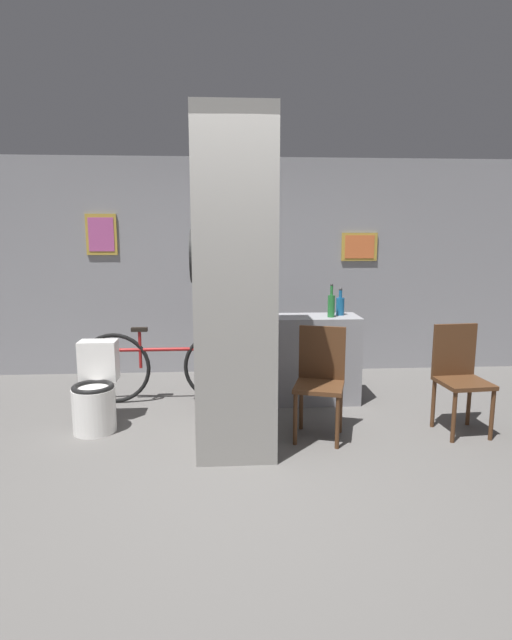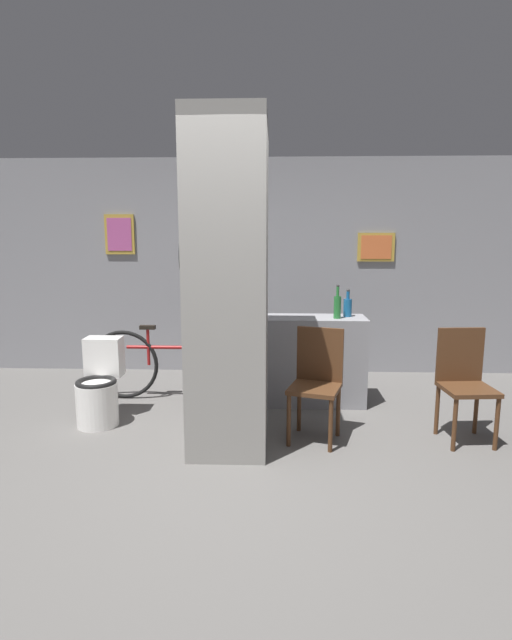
{
  "view_description": "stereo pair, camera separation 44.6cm",
  "coord_description": "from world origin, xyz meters",
  "px_view_note": "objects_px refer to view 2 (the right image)",
  "views": [
    {
      "loc": [
        -0.16,
        -3.49,
        1.73
      ],
      "look_at": [
        0.12,
        0.9,
        0.95
      ],
      "focal_mm": 28.0,
      "sensor_mm": 36.0,
      "label": 1
    },
    {
      "loc": [
        0.29,
        -3.49,
        1.73
      ],
      "look_at": [
        0.12,
        0.9,
        0.95
      ],
      "focal_mm": 28.0,
      "sensor_mm": 36.0,
      "label": 2
    }
  ],
  "objects_px": {
    "toilet": "(99,389)",
    "chair_near_pillar": "(317,379)",
    "bottle_tall": "(337,306)",
    "bicycle": "(174,364)",
    "chair_by_doorway": "(464,379)"
  },
  "relations": [
    {
      "from": "toilet",
      "to": "bottle_tall",
      "type": "height_order",
      "value": "bottle_tall"
    },
    {
      "from": "toilet",
      "to": "chair_by_doorway",
      "type": "height_order",
      "value": "chair_by_doorway"
    },
    {
      "from": "chair_near_pillar",
      "to": "bicycle",
      "type": "height_order",
      "value": "chair_near_pillar"
    },
    {
      "from": "chair_near_pillar",
      "to": "bottle_tall",
      "type": "relative_size",
      "value": 2.77
    },
    {
      "from": "toilet",
      "to": "chair_near_pillar",
      "type": "distance_m",
      "value": 1.98
    },
    {
      "from": "toilet",
      "to": "chair_near_pillar",
      "type": "relative_size",
      "value": 0.81
    },
    {
      "from": "chair_near_pillar",
      "to": "bicycle",
      "type": "relative_size",
      "value": 0.52
    },
    {
      "from": "chair_near_pillar",
      "to": "chair_by_doorway",
      "type": "xyz_separation_m",
      "value": [
        1.23,
        0.03,
        0.0
      ]
    },
    {
      "from": "chair_near_pillar",
      "to": "bottle_tall",
      "type": "distance_m",
      "value": 1.0
    },
    {
      "from": "bicycle",
      "to": "bottle_tall",
      "type": "distance_m",
      "value": 1.77
    },
    {
      "from": "toilet",
      "to": "chair_by_doorway",
      "type": "bearing_deg",
      "value": -4.34
    },
    {
      "from": "chair_by_doorway",
      "to": "bottle_tall",
      "type": "bearing_deg",
      "value": 135.89
    },
    {
      "from": "chair_by_doorway",
      "to": "chair_near_pillar",
      "type": "bearing_deg",
      "value": 176.57
    },
    {
      "from": "bottle_tall",
      "to": "bicycle",
      "type": "bearing_deg",
      "value": 175.77
    },
    {
      "from": "chair_near_pillar",
      "to": "chair_by_doorway",
      "type": "relative_size",
      "value": 1.0
    }
  ]
}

